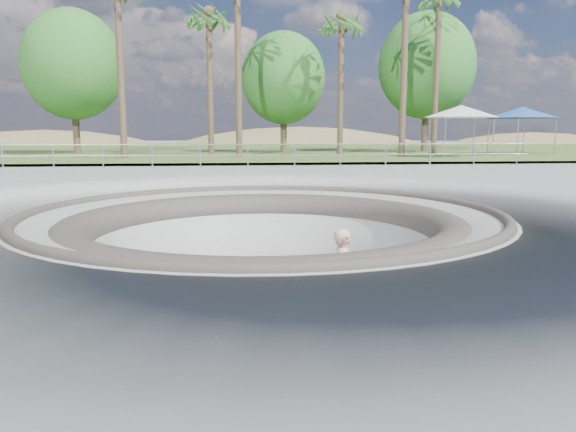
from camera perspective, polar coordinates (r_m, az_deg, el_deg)
The scene contains 15 objects.
ground at distance 12.15m, azimuth -2.51°, elevation 0.32°, with size 180.00×180.00×0.00m, color gray.
skate_bowl at distance 12.55m, azimuth -2.45°, elevation -7.97°, with size 14.00×14.00×4.10m.
grass_strip at distance 46.04m, azimuth -4.86°, elevation 6.78°, with size 180.00×36.00×0.12m.
distant_hills at distance 69.87m, azimuth -1.96°, elevation 1.51°, with size 103.20×45.00×28.60m.
safety_railing at distance 24.04m, azimuth -4.11°, elevation 6.13°, with size 25.00×0.06×1.03m.
skateboard at distance 10.90m, azimuth 5.61°, elevation -10.64°, with size 0.85×0.28×0.09m.
skater at distance 10.63m, azimuth 5.68°, elevation -6.02°, with size 0.65×0.43×1.78m, color #E9AC97.
canopy_white at distance 33.17m, azimuth 17.18°, elevation 10.10°, with size 5.66×5.66×2.86m.
canopy_blue at distance 37.73m, azimuth 22.71°, elevation 9.67°, with size 5.63×5.63×2.90m.
palm_b at distance 35.98m, azimuth -8.06°, elevation 19.07°, with size 2.60×2.60×9.42m.
palm_d at distance 35.82m, azimuth 5.46°, elevation 18.69°, with size 2.60×2.60×9.10m.
palm_f at distance 38.09m, azimuth 15.12°, elevation 20.31°, with size 2.60×2.60×10.86m.
bushy_tree_left at distance 39.21m, azimuth -21.03°, elevation 14.15°, with size 6.35×5.77×9.16m.
bushy_tree_mid at distance 38.51m, azimuth -0.45°, elevation 13.82°, with size 5.60×5.09×8.08m.
bushy_tree_right at distance 40.63m, azimuth 13.95°, elevation 14.59°, with size 6.61×6.01×9.54m.
Camera 1 is at (-0.65, -12.00, 1.78)m, focal length 35.00 mm.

